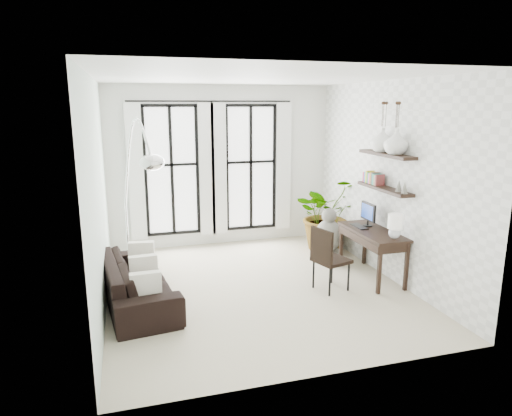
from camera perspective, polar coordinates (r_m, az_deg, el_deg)
name	(u,v)px	position (r m, az deg, el deg)	size (l,w,h in m)	color
floor	(256,287)	(7.30, -0.03, -9.91)	(5.00, 5.00, 0.00)	beige
ceiling	(256,77)	(6.74, -0.04, 16.05)	(5.00, 5.00, 0.00)	white
wall_left	(98,196)	(6.60, -19.18, 1.44)	(5.00, 5.00, 0.00)	silver
wall_right	(388,181)	(7.76, 16.18, 3.27)	(5.00, 5.00, 0.00)	white
wall_back	(222,166)	(9.24, -4.33, 5.21)	(4.50, 4.50, 0.00)	white
windows	(212,169)	(9.14, -5.46, 4.85)	(3.26, 0.13, 2.65)	white
wall_shelves	(384,174)	(7.59, 15.68, 4.08)	(0.25, 1.30, 0.60)	black
sofa	(137,281)	(6.90, -14.64, -8.81)	(2.22, 0.87, 0.65)	black
throw_pillows	(144,269)	(6.84, -13.88, -7.39)	(0.40, 1.52, 0.40)	silver
plant	(326,213)	(9.08, 8.79, -0.67)	(1.30, 1.13, 1.45)	#2D7228
desk	(374,235)	(7.64, 14.51, -3.28)	(0.58, 1.38, 1.21)	black
desk_chair	(327,255)	(7.07, 8.88, -5.86)	(0.59, 0.59, 1.00)	black
arc_lamp	(136,157)	(7.23, -14.77, 6.18)	(0.77, 1.80, 2.64)	silver
buddha	(328,238)	(8.52, 9.03, -3.76)	(0.54, 0.54, 0.98)	gray
vase_a	(396,142)	(7.29, 17.13, 7.90)	(0.37, 0.37, 0.38)	white
vase_b	(382,140)	(7.63, 15.49, 8.20)	(0.37, 0.37, 0.38)	white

